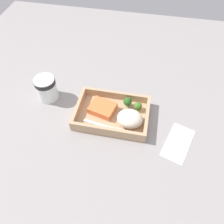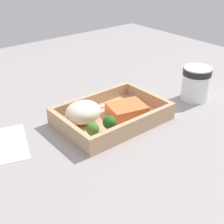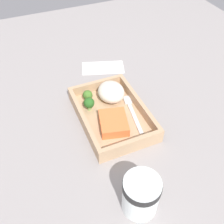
# 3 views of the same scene
# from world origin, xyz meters

# --- Properties ---
(ground_plane) EXTENTS (1.60, 1.60, 0.02)m
(ground_plane) POSITION_xyz_m (0.00, 0.00, -0.01)
(ground_plane) COLOR gray
(takeout_tray) EXTENTS (0.27, 0.19, 0.01)m
(takeout_tray) POSITION_xyz_m (0.00, 0.00, 0.01)
(takeout_tray) COLOR tan
(takeout_tray) RESTS_ON ground_plane
(tray_rim) EXTENTS (0.27, 0.19, 0.03)m
(tray_rim) POSITION_xyz_m (0.00, 0.00, 0.03)
(tray_rim) COLOR tan
(tray_rim) RESTS_ON takeout_tray
(salmon_fillet) EXTENTS (0.11, 0.10, 0.03)m
(salmon_fillet) POSITION_xyz_m (-0.04, 0.01, 0.03)
(salmon_fillet) COLOR orange
(salmon_fillet) RESTS_ON takeout_tray
(mashed_potatoes) EXTENTS (0.09, 0.08, 0.05)m
(mashed_potatoes) POSITION_xyz_m (0.07, -0.03, 0.04)
(mashed_potatoes) COLOR beige
(mashed_potatoes) RESTS_ON takeout_tray
(broccoli_floret_1) EXTENTS (0.03, 0.03, 0.04)m
(broccoli_floret_1) POSITION_xyz_m (0.05, 0.05, 0.04)
(broccoli_floret_1) COLOR #8AAB67
(broccoli_floret_1) RESTS_ON takeout_tray
(broccoli_floret_2) EXTENTS (0.03, 0.03, 0.04)m
(broccoli_floret_2) POSITION_xyz_m (0.09, 0.04, 0.03)
(broccoli_floret_2) COLOR #73A557
(broccoli_floret_2) RESTS_ON takeout_tray
(fork) EXTENTS (0.16, 0.04, 0.00)m
(fork) POSITION_xyz_m (-0.01, -0.06, 0.01)
(fork) COLOR silver
(fork) RESTS_ON takeout_tray
(paper_cup) EXTENTS (0.08, 0.08, 0.10)m
(paper_cup) POSITION_xyz_m (-0.27, 0.05, 0.05)
(paper_cup) COLOR white
(paper_cup) RESTS_ON ground_plane
(receipt_slip) EXTENTS (0.12, 0.17, 0.00)m
(receipt_slip) POSITION_xyz_m (0.25, -0.07, 0.00)
(receipt_slip) COLOR white
(receipt_slip) RESTS_ON ground_plane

